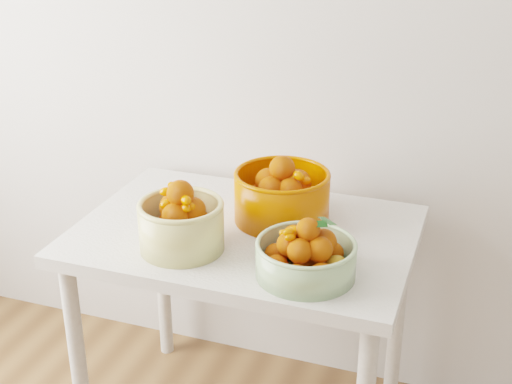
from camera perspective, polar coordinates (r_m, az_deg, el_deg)
table at (r=2.18m, az=-0.87°, el=-5.25°), size 1.00×0.70×0.75m
bowl_cream at (r=2.01m, az=-5.97°, el=-2.49°), size 0.24×0.24×0.21m
bowl_green at (r=1.88m, az=4.02°, el=-5.08°), size 0.32×0.32×0.17m
bowl_orange at (r=2.16m, az=2.06°, el=-0.24°), size 0.32×0.32×0.21m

